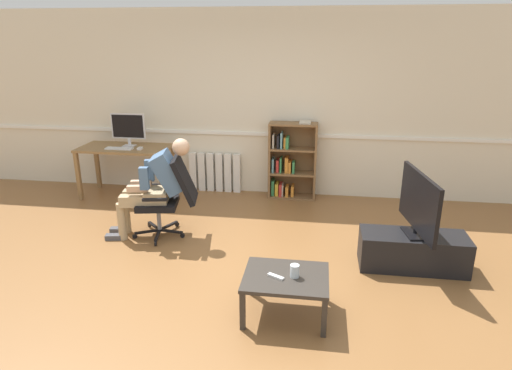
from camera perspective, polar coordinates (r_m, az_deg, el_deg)
ground_plane at (r=4.54m, az=-3.50°, el=-11.75°), size 18.00×18.00×0.00m
back_wall at (r=6.60m, az=1.00°, el=10.37°), size 12.00×0.13×2.70m
computer_desk at (r=6.82m, az=-16.52°, el=3.92°), size 1.35×0.66×0.76m
imac_monitor at (r=6.79m, az=-16.25°, el=7.18°), size 0.51×0.14×0.48m
keyboard at (r=6.68m, az=-17.33°, el=4.55°), size 0.40×0.12×0.02m
computer_mouse at (r=6.57m, az=-14.80°, el=4.60°), size 0.06×0.10×0.03m
bookshelf at (r=6.53m, az=4.40°, el=2.94°), size 0.70×0.29×1.15m
radiator at (r=6.86m, az=-5.34°, el=1.65°), size 0.80×0.08×0.60m
office_chair at (r=5.31m, az=-11.11°, el=-1.19°), size 0.79×0.63×0.98m
person_seated at (r=5.30m, az=-12.98°, el=0.02°), size 1.05×0.49×1.20m
tv_stand at (r=4.90m, az=19.66°, el=-8.05°), size 1.08×0.43×0.37m
tv_screen at (r=4.69m, az=20.37°, el=-2.26°), size 0.25×0.97×0.65m
coffee_table at (r=3.83m, az=3.90°, el=-12.25°), size 0.72×0.58×0.38m
drinking_glass at (r=3.77m, az=5.04°, el=-11.04°), size 0.08×0.08×0.11m
spare_remote at (r=3.78m, az=2.57°, el=-11.77°), size 0.15×0.10×0.02m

